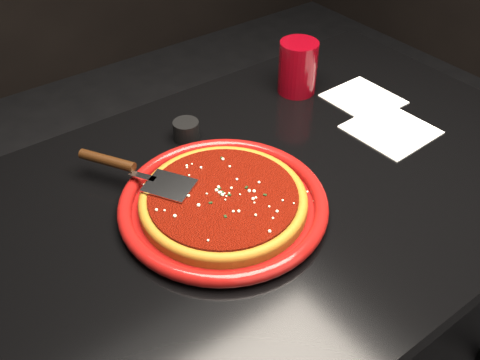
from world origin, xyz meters
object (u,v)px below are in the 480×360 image
object	(u,v)px
plate	(223,204)
ramekin	(186,130)
pizza_server	(137,171)
table	(276,296)
cup	(298,67)

from	to	relation	value
plate	ramekin	distance (m)	0.24
ramekin	pizza_server	bearing A→B (deg)	-151.48
table	pizza_server	size ratio (longest dim) A/B	4.18
table	ramekin	world-z (taller)	ramekin
plate	cup	distance (m)	0.46
table	pizza_server	world-z (taller)	pizza_server
table	cup	world-z (taller)	cup
pizza_server	ramekin	size ratio (longest dim) A/B	5.19
table	plate	xyz separation A→B (m)	(-0.15, -0.00, 0.39)
plate	cup	bearing A→B (deg)	31.81
plate	table	bearing A→B (deg)	1.90
ramekin	table	bearing A→B (deg)	-69.33
pizza_server	table	bearing A→B (deg)	-60.29
cup	ramekin	bearing A→B (deg)	-178.09
plate	pizza_server	distance (m)	0.17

